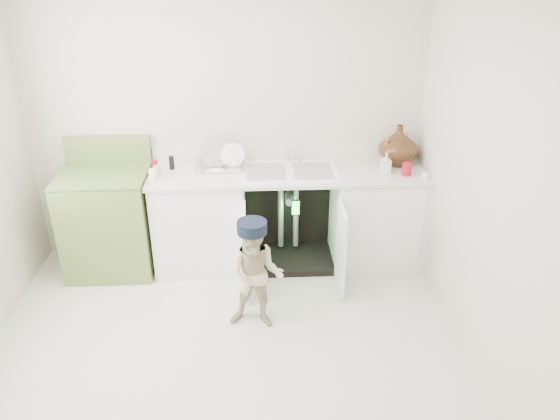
{
  "coord_description": "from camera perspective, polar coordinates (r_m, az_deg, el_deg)",
  "views": [
    {
      "loc": [
        0.24,
        -3.19,
        2.73
      ],
      "look_at": [
        0.44,
        0.7,
        0.78
      ],
      "focal_mm": 35.0,
      "sensor_mm": 36.0,
      "label": 1
    }
  ],
  "objects": [
    {
      "name": "ground",
      "position": [
        4.2,
        -5.69,
        -14.05
      ],
      "size": [
        3.5,
        3.5,
        0.0
      ],
      "primitive_type": "plane",
      "color": "beige",
      "rests_on": "ground"
    },
    {
      "name": "room_shell",
      "position": [
        3.53,
        -6.59,
        1.59
      ],
      "size": [
        6.0,
        5.5,
        1.26
      ],
      "color": "beige",
      "rests_on": "ground"
    },
    {
      "name": "counter_run",
      "position": [
        4.96,
        1.42,
        -0.41
      ],
      "size": [
        2.44,
        1.02,
        1.26
      ],
      "color": "white",
      "rests_on": "ground"
    },
    {
      "name": "avocado_stove",
      "position": [
        5.08,
        -17.38,
        -0.99
      ],
      "size": [
        0.75,
        0.65,
        1.16
      ],
      "color": "olive",
      "rests_on": "ground"
    },
    {
      "name": "repair_worker",
      "position": [
        4.13,
        -2.53,
        -6.81
      ],
      "size": [
        0.62,
        0.81,
        0.9
      ],
      "rotation": [
        0.0,
        0.0,
        -0.18
      ],
      "color": "#C2B48B",
      "rests_on": "ground"
    }
  ]
}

